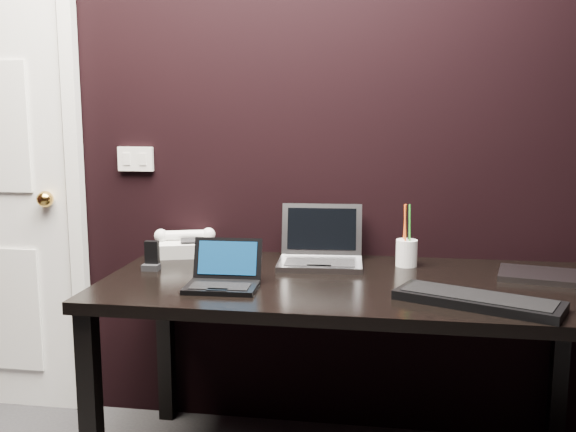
% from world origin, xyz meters
% --- Properties ---
extents(wall_back, '(4.00, 0.00, 4.00)m').
position_xyz_m(wall_back, '(0.00, 1.80, 1.30)').
color(wall_back, black).
rests_on(wall_back, ground).
extents(wall_switch, '(0.15, 0.02, 0.10)m').
position_xyz_m(wall_switch, '(-0.62, 1.79, 1.12)').
color(wall_switch, silver).
rests_on(wall_switch, wall_back).
extents(desk, '(1.70, 0.80, 0.74)m').
position_xyz_m(desk, '(0.30, 1.40, 0.66)').
color(desk, black).
rests_on(desk, ground).
extents(netbook, '(0.24, 0.22, 0.15)m').
position_xyz_m(netbook, '(-0.11, 1.24, 0.77)').
color(netbook, black).
rests_on(netbook, desk).
extents(silver_laptop, '(0.33, 0.30, 0.22)m').
position_xyz_m(silver_laptop, '(0.18, 1.61, 0.78)').
color(silver_laptop, '#A4A5AA').
rests_on(silver_laptop, desk).
extents(ext_keyboard, '(0.51, 0.35, 0.03)m').
position_xyz_m(ext_keyboard, '(0.70, 1.17, 0.76)').
color(ext_keyboard, black).
rests_on(ext_keyboard, desk).
extents(closed_laptop, '(0.33, 0.27, 0.02)m').
position_xyz_m(closed_laptop, '(0.97, 1.53, 0.75)').
color(closed_laptop, '#97969B').
rests_on(closed_laptop, desk).
extents(desk_phone, '(0.25, 0.24, 0.12)m').
position_xyz_m(desk_phone, '(-0.38, 1.69, 0.78)').
color(desk_phone, silver).
rests_on(desk_phone, desk).
extents(mobile_phone, '(0.06, 0.05, 0.11)m').
position_xyz_m(mobile_phone, '(-0.43, 1.44, 0.78)').
color(mobile_phone, black).
rests_on(mobile_phone, desk).
extents(pen_cup, '(0.10, 0.10, 0.24)m').
position_xyz_m(pen_cup, '(0.50, 1.64, 0.79)').
color(pen_cup, white).
rests_on(pen_cup, desk).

